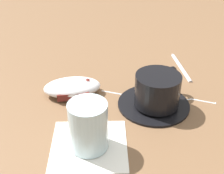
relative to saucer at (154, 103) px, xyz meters
name	(u,v)px	position (x,y,z in m)	size (l,w,h in m)	color
ground_plane	(140,108)	(0.01, -0.03, 0.00)	(3.00, 3.00, 0.00)	brown
saucer	(154,103)	(0.00, 0.00, 0.00)	(0.14, 0.14, 0.01)	black
coffee_cup	(158,88)	(0.00, 0.01, 0.04)	(0.10, 0.10, 0.06)	black
computer_mouse	(72,87)	(-0.06, -0.16, 0.01)	(0.07, 0.12, 0.03)	silver
mouse_cable	(157,98)	(-0.02, 0.01, 0.00)	(0.07, 0.23, 0.00)	white
napkin_under_glass	(89,145)	(0.10, -0.13, 0.00)	(0.13, 0.13, 0.00)	silver
drinking_glass	(88,126)	(0.11, -0.13, 0.04)	(0.06, 0.06, 0.08)	silver
pen	(181,65)	(-0.15, 0.10, 0.00)	(0.15, 0.01, 0.01)	silver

